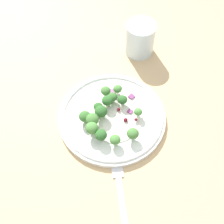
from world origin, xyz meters
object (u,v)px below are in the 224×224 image
at_px(broccoli_floret_1, 85,117).
at_px(water_glass, 140,39).
at_px(broccoli_floret_0, 138,112).
at_px(fork, 122,199).
at_px(broccoli_floret_2, 118,89).
at_px(plate, 112,116).

bearing_deg(broccoli_floret_1, water_glass, 0.83).
relative_size(broccoli_floret_0, fork, 0.12).
xyz_separation_m(broccoli_floret_0, water_glass, (0.20, 0.10, 0.01)).
relative_size(broccoli_floret_2, fork, 0.14).
xyz_separation_m(broccoli_floret_2, water_glass, (0.17, 0.03, 0.01)).
distance_m(broccoli_floret_0, fork, 0.19).
distance_m(broccoli_floret_2, fork, 0.25).
distance_m(broccoli_floret_2, water_glass, 0.17).
xyz_separation_m(plate, fork, (-0.15, -0.11, -0.01)).
xyz_separation_m(broccoli_floret_1, water_glass, (0.27, 0.00, 0.01)).
distance_m(broccoli_floret_0, broccoli_floret_2, 0.08).
height_order(broccoli_floret_2, water_glass, water_glass).
relative_size(plate, broccoli_floret_2, 11.49).
xyz_separation_m(plate, broccoli_floret_0, (0.03, -0.05, 0.02)).
bearing_deg(broccoli_floret_2, water_glass, 9.57).
height_order(broccoli_floret_0, broccoli_floret_2, broccoli_floret_2).
relative_size(plate, water_glass, 2.86).
height_order(broccoli_floret_0, water_glass, water_glass).
bearing_deg(water_glass, plate, -168.03).
bearing_deg(broccoli_floret_1, plate, -45.39).
bearing_deg(broccoli_floret_1, fork, -124.96).
xyz_separation_m(plate, broccoli_floret_1, (-0.04, 0.04, 0.02)).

